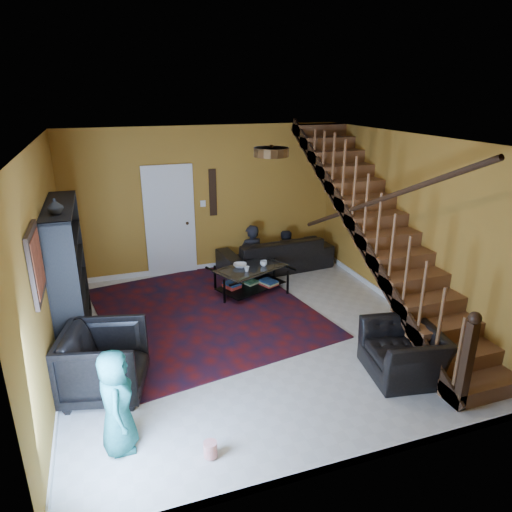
{
  "coord_description": "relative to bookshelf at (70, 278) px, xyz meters",
  "views": [
    {
      "loc": [
        -1.85,
        -5.69,
        3.4
      ],
      "look_at": [
        0.23,
        0.4,
        1.05
      ],
      "focal_mm": 32.0,
      "sensor_mm": 36.0,
      "label": 1
    }
  ],
  "objects": [
    {
      "name": "armchair_left",
      "position": [
        0.35,
        -1.41,
        -0.55
      ],
      "size": [
        1.11,
        1.09,
        0.84
      ],
      "primitive_type": "imported",
      "rotation": [
        0.0,
        0.0,
        1.33
      ],
      "color": "black",
      "rests_on": "floor"
    },
    {
      "name": "ceiling_fixture",
      "position": [
        2.4,
        -1.4,
        1.78
      ],
      "size": [
        0.4,
        0.4,
        0.1
      ],
      "primitive_type": "cylinder",
      "color": "#3F2814",
      "rests_on": "room"
    },
    {
      "name": "sofa",
      "position": [
        3.69,
        1.7,
        -0.64
      ],
      "size": [
        2.3,
        1.07,
        0.65
      ],
      "primitive_type": "imported",
      "rotation": [
        0.0,
        0.0,
        3.23
      ],
      "color": "black",
      "rests_on": "floor"
    },
    {
      "name": "vase",
      "position": [
        -0.0,
        -0.5,
        1.13
      ],
      "size": [
        0.18,
        0.18,
        0.19
      ],
      "primitive_type": "imported",
      "color": "#999999",
      "rests_on": "bookshelf"
    },
    {
      "name": "coffee_table",
      "position": [
        2.88,
        0.79,
        -0.7
      ],
      "size": [
        1.39,
        1.14,
        0.46
      ],
      "rotation": [
        0.0,
        0.0,
        0.42
      ],
      "color": "black",
      "rests_on": "floor"
    },
    {
      "name": "framed_picture",
      "position": [
        -0.17,
        -1.5,
        0.79
      ],
      "size": [
        0.04,
        0.74,
        0.74
      ],
      "primitive_type": "cube",
      "color": "maroon",
      "rests_on": "room"
    },
    {
      "name": "cup_a",
      "position": [
        3.12,
        0.8,
        -0.46
      ],
      "size": [
        0.16,
        0.16,
        0.1
      ],
      "primitive_type": "imported",
      "rotation": [
        0.0,
        0.0,
        0.42
      ],
      "color": "#999999",
      "rests_on": "coffee_table"
    },
    {
      "name": "bookshelf",
      "position": [
        0.0,
        0.0,
        0.0
      ],
      "size": [
        0.35,
        1.8,
        2.0
      ],
      "color": "black",
      "rests_on": "floor"
    },
    {
      "name": "person_adult_b",
      "position": [
        3.9,
        1.75,
        -0.8
      ],
      "size": [
        0.59,
        0.46,
        1.22
      ],
      "primitive_type": "imported",
      "rotation": [
        0.0,
        0.0,
        3.14
      ],
      "color": "black",
      "rests_on": "sofa"
    },
    {
      "name": "popcorn_bucket",
      "position": [
        1.27,
        -2.8,
        -0.87
      ],
      "size": [
        0.18,
        0.18,
        0.16
      ],
      "primitive_type": "cylinder",
      "rotation": [
        0.0,
        0.0,
        -0.38
      ],
      "color": "red",
      "rests_on": "rug"
    },
    {
      "name": "person_adult_a",
      "position": [
        3.2,
        1.75,
        -0.72
      ],
      "size": [
        0.55,
        0.4,
        1.4
      ],
      "primitive_type": "imported",
      "rotation": [
        0.0,
        0.0,
        3.27
      ],
      "color": "black",
      "rests_on": "sofa"
    },
    {
      "name": "person_child",
      "position": [
        0.45,
        -2.38,
        -0.41
      ],
      "size": [
        0.38,
        0.56,
        1.11
      ],
      "primitive_type": "imported",
      "rotation": [
        0.0,
        0.0,
        1.51
      ],
      "color": "#1C6B66",
      "rests_on": "armchair_left"
    },
    {
      "name": "wall_hanging",
      "position": [
        2.55,
        2.13,
        0.59
      ],
      "size": [
        0.14,
        0.03,
        0.9
      ],
      "primitive_type": "cube",
      "color": "black",
      "rests_on": "room"
    },
    {
      "name": "floor",
      "position": [
        2.4,
        -0.6,
        -0.96
      ],
      "size": [
        5.5,
        5.5,
        0.0
      ],
      "primitive_type": "plane",
      "color": "beige",
      "rests_on": "ground"
    },
    {
      "name": "room",
      "position": [
        1.07,
        0.73,
        -0.91
      ],
      "size": [
        5.5,
        5.5,
        5.5
      ],
      "color": "#A26F24",
      "rests_on": "ground"
    },
    {
      "name": "bowl",
      "position": [
        2.71,
        0.89,
        -0.47
      ],
      "size": [
        0.3,
        0.3,
        0.06
      ],
      "primitive_type": "imported",
      "rotation": [
        0.0,
        0.0,
        -0.35
      ],
      "color": "#999999",
      "rests_on": "coffee_table"
    },
    {
      "name": "staircase",
      "position": [
        4.53,
        -0.6,
        0.43
      ],
      "size": [
        0.95,
        5.02,
        3.18
      ],
      "color": "brown",
      "rests_on": "floor"
    },
    {
      "name": "door",
      "position": [
        1.7,
        2.12,
        0.06
      ],
      "size": [
        0.82,
        0.05,
        2.05
      ],
      "primitive_type": "cube",
      "color": "silver",
      "rests_on": "floor"
    },
    {
      "name": "cup_b",
      "position": [
        2.76,
        0.65,
        -0.46
      ],
      "size": [
        0.12,
        0.12,
        0.09
      ],
      "primitive_type": "imported",
      "rotation": [
        0.0,
        0.0,
        -0.38
      ],
      "color": "#999999",
      "rests_on": "coffee_table"
    },
    {
      "name": "armchair_right",
      "position": [
        3.9,
        -2.2,
        -0.65
      ],
      "size": [
        0.98,
        1.09,
        0.63
      ],
      "primitive_type": "imported",
      "rotation": [
        0.0,
        0.0,
        -1.73
      ],
      "color": "black",
      "rests_on": "floor"
    },
    {
      "name": "rug",
      "position": [
        1.93,
        0.28,
        -0.96
      ],
      "size": [
        3.71,
        4.08,
        0.02
      ],
      "primitive_type": "cube",
      "rotation": [
        0.0,
        0.0,
        0.17
      ],
      "color": "#480D0D",
      "rests_on": "floor"
    }
  ]
}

